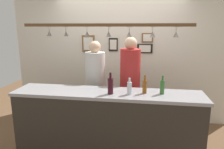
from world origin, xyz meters
The scene contains 21 objects.
ground_plane centered at (0.00, 0.00, 0.00)m, with size 8.00×8.00×0.00m, color brown.
back_wall centered at (0.00, 1.10, 1.30)m, with size 4.40×0.06×2.60m, color silver.
bar_counter centered at (0.00, -0.51, 0.70)m, with size 2.70×0.55×1.03m.
overhead_glass_rack centered at (0.00, -0.30, 1.96)m, with size 2.20×0.36×0.04m, color brown.
hanging_wineglass_far_left centered at (-0.87, -0.24, 1.85)m, with size 0.07×0.07×0.13m.
hanging_wineglass_left centered at (-0.61, -0.26, 1.85)m, with size 0.07×0.07×0.13m.
hanging_wineglass_center_left centered at (-0.28, -0.32, 1.85)m, with size 0.07×0.07×0.13m.
hanging_wineglass_center centered at (0.02, -0.33, 1.85)m, with size 0.07×0.07×0.13m.
hanging_wineglass_center_right centered at (0.30, -0.35, 1.85)m, with size 0.07×0.07×0.13m.
hanging_wineglass_right centered at (0.60, -0.36, 1.85)m, with size 0.07×0.07×0.13m.
hanging_wineglass_far_right centered at (0.89, -0.34, 1.85)m, with size 0.07×0.07×0.13m.
person_middle_white_patterned_shirt centered at (-0.32, 0.31, 1.03)m, with size 0.34×0.34×1.70m.
person_right_red_shirt centered at (0.28, 0.31, 1.07)m, with size 0.34×0.34×1.77m.
bottle_beer_amber_tall centered at (0.52, -0.33, 1.13)m, with size 0.06×0.06×0.26m.
bottle_beer_green_import centered at (0.76, -0.33, 1.14)m, with size 0.06×0.06×0.26m.
bottle_wine_dark_red centered at (0.06, -0.43, 1.15)m, with size 0.08×0.08×0.30m.
bottle_soda_clear centered at (0.32, -0.41, 1.13)m, with size 0.06×0.06×0.23m.
picture_frame_caricature centered at (-0.63, 1.06, 1.59)m, with size 0.26×0.02×0.34m.
picture_frame_lower_pair centered at (0.51, 1.06, 1.51)m, with size 0.30×0.02×0.18m.
picture_frame_upper_small centered at (0.56, 1.06, 1.72)m, with size 0.22×0.02×0.18m.
picture_frame_crest centered at (-0.12, 1.06, 1.58)m, with size 0.18×0.02×0.26m.
Camera 1 is at (0.49, -3.16, 1.95)m, focal length 33.74 mm.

